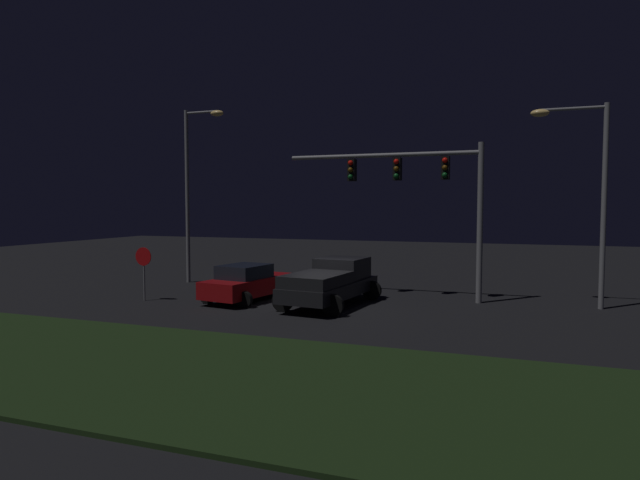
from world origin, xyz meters
name	(u,v)px	position (x,y,z in m)	size (l,w,h in m)	color
ground_plane	(322,307)	(0.00, 0.00, 0.00)	(80.00, 80.00, 0.00)	black
grass_median	(190,372)	(0.00, -9.13, 0.05)	(25.20, 7.19, 0.10)	black
pickup_truck	(332,280)	(0.21, 0.57, 1.00)	(3.27, 5.59, 1.80)	black
car_sedan	(247,283)	(-3.44, 0.34, 0.74)	(2.93, 4.63, 1.51)	maroon
traffic_signal_gantry	(420,183)	(3.26, 3.00, 4.90)	(8.32, 0.56, 6.50)	slate
street_lamp_left	(194,176)	(-8.45, 4.17, 5.45)	(2.25, 0.44, 8.80)	slate
street_lamp_right	(588,179)	(9.61, 3.26, 4.96)	(2.79, 0.44, 7.81)	slate
stop_sign	(144,263)	(-7.43, -1.23, 1.56)	(0.76, 0.08, 2.23)	slate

